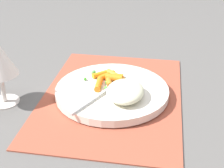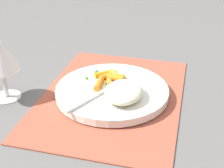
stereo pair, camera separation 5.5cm
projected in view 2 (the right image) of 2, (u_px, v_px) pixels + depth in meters
The scene contains 8 objects.
ground_plane at pixel (112, 97), 0.74m from camera, with size 2.40×2.40×0.00m, color #565451.
placemat at pixel (112, 96), 0.74m from camera, with size 0.43×0.31×0.01m, color #9E4733.
plate at pixel (112, 91), 0.74m from camera, with size 0.25×0.25×0.02m, color silver.
rice_mound at pixel (123, 92), 0.69m from camera, with size 0.10×0.08×0.03m, color beige.
carrot_portion at pixel (110, 78), 0.76m from camera, with size 0.10×0.08×0.02m.
pea_scatter at pixel (105, 79), 0.76m from camera, with size 0.08×0.09×0.01m.
fork at pixel (106, 90), 0.72m from camera, with size 0.17×0.09×0.01m.
wine_glass at pixel (0, 54), 0.69m from camera, with size 0.08×0.08×0.15m.
Camera 2 is at (-0.62, -0.16, 0.39)m, focal length 52.44 mm.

